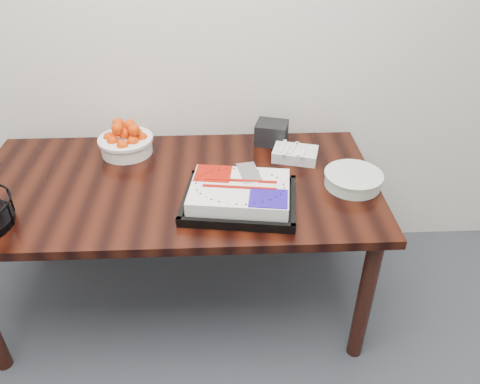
{
  "coord_description": "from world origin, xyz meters",
  "views": [
    {
      "loc": [
        0.21,
        0.24,
        1.89
      ],
      "look_at": [
        0.28,
        1.79,
        0.83
      ],
      "focal_mm": 35.0,
      "sensor_mm": 36.0,
      "label": 1
    }
  ],
  "objects_px": {
    "table": "(176,198)",
    "tangerine_bowl": "(126,140)",
    "cake_tray": "(240,195)",
    "plate_stack": "(353,180)",
    "napkin_box": "(272,133)"
  },
  "relations": [
    {
      "from": "cake_tray",
      "to": "plate_stack",
      "type": "relative_size",
      "value": 1.99
    },
    {
      "from": "cake_tray",
      "to": "plate_stack",
      "type": "height_order",
      "value": "cake_tray"
    },
    {
      "from": "cake_tray",
      "to": "napkin_box",
      "type": "height_order",
      "value": "napkin_box"
    },
    {
      "from": "table",
      "to": "napkin_box",
      "type": "xyz_separation_m",
      "value": [
        0.47,
        0.35,
        0.14
      ]
    },
    {
      "from": "table",
      "to": "cake_tray",
      "type": "bearing_deg",
      "value": -32.28
    },
    {
      "from": "napkin_box",
      "to": "table",
      "type": "bearing_deg",
      "value": -143.15
    },
    {
      "from": "table",
      "to": "tangerine_bowl",
      "type": "bearing_deg",
      "value": 132.24
    },
    {
      "from": "plate_stack",
      "to": "napkin_box",
      "type": "relative_size",
      "value": 1.66
    },
    {
      "from": "plate_stack",
      "to": "tangerine_bowl",
      "type": "bearing_deg",
      "value": 161.82
    },
    {
      "from": "table",
      "to": "tangerine_bowl",
      "type": "distance_m",
      "value": 0.41
    },
    {
      "from": "table",
      "to": "plate_stack",
      "type": "bearing_deg",
      "value": -4.53
    },
    {
      "from": "cake_tray",
      "to": "plate_stack",
      "type": "bearing_deg",
      "value": 13.01
    },
    {
      "from": "cake_tray",
      "to": "napkin_box",
      "type": "relative_size",
      "value": 3.3
    },
    {
      "from": "table",
      "to": "plate_stack",
      "type": "height_order",
      "value": "plate_stack"
    },
    {
      "from": "plate_stack",
      "to": "napkin_box",
      "type": "bearing_deg",
      "value": 127.69
    }
  ]
}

